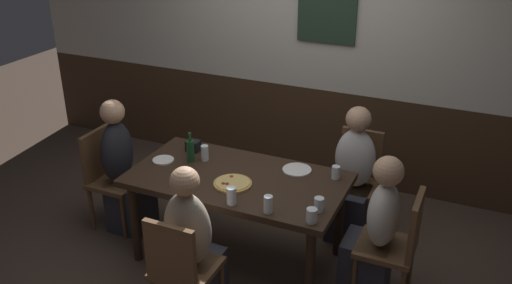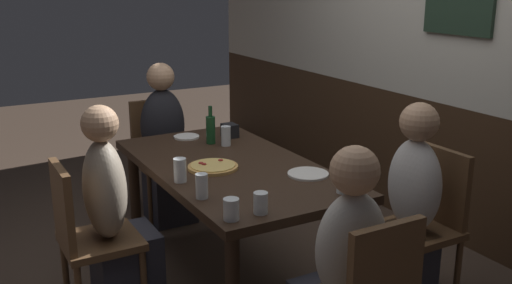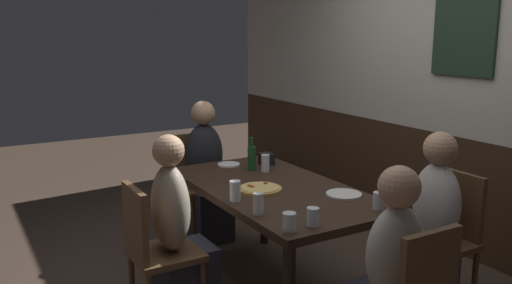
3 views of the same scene
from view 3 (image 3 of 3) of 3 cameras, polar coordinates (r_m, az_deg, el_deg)
The scene contains 19 objects.
wall_back at distance 4.56m, azimuth 19.92°, elevation 5.30°, with size 6.40×0.13×2.60m.
dining_table at distance 3.62m, azimuth 1.97°, elevation -6.06°, with size 1.66×0.89×0.74m.
chair_mid_near at distance 3.32m, azimuth -10.94°, elevation -10.92°, with size 0.40×0.40×0.88m.
chair_head_west at distance 4.72m, azimuth -6.14°, elevation -3.86°, with size 0.40×0.40×0.88m.
chair_right_far at distance 3.70m, azimuth 19.77°, elevation -9.04°, with size 0.40×0.40×0.88m.
person_mid_near at distance 3.38m, azimuth -8.31°, elevation -10.49°, with size 0.34×0.37×1.17m.
person_head_west at distance 4.57m, azimuth -5.32°, elevation -4.19°, with size 0.37×0.34×1.19m.
person_right_far at distance 3.58m, azimuth 18.08°, elevation -9.60°, with size 0.34×0.37×1.17m.
pizza at distance 3.51m, azimuth 0.43°, elevation -5.03°, with size 0.29×0.29×0.03m.
beer_glass_half at distance 2.82m, azimuth 3.59°, elevation -8.71°, with size 0.07×0.07×0.10m.
pint_glass_amber at distance 3.95m, azimuth 1.01°, elevation -2.35°, with size 0.06×0.06×0.13m.
tumbler_water at distance 2.90m, azimuth 6.12°, elevation -8.13°, with size 0.07×0.07×0.10m.
tumbler_short at distance 3.22m, azimuth 12.98°, elevation -6.27°, with size 0.06×0.06×0.10m.
highball_clear at distance 3.06m, azimuth 0.25°, elevation -6.77°, with size 0.06×0.06×0.13m.
beer_glass_tall at distance 3.28m, azimuth -2.25°, elevation -5.38°, with size 0.07×0.07×0.13m.
beer_bottle_green at distance 3.99m, azimuth -0.48°, elevation -1.65°, with size 0.06×0.06×0.25m.
plate_white_large at distance 3.46m, azimuth 9.41°, elevation -5.55°, with size 0.23×0.23×0.01m, color white.
plate_white_small at distance 4.15m, azimuth -2.89°, elevation -2.43°, with size 0.17×0.17×0.01m, color white.
condiment_caddy at distance 4.16m, azimuth 1.12°, elevation -1.83°, with size 0.11×0.09×0.09m, color black.
Camera 3 is at (2.91, -1.84, 1.78)m, focal length 37.25 mm.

